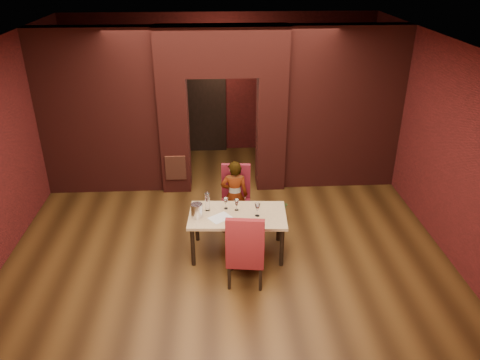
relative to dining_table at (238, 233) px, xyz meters
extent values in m
plane|color=#4A2E12|center=(-0.16, 0.42, -0.35)|extent=(8.00, 8.00, 0.00)
cube|color=silver|center=(-0.16, 0.42, 2.85)|extent=(7.00, 8.00, 0.04)
cube|color=maroon|center=(-0.16, 4.42, 1.25)|extent=(7.00, 0.04, 3.20)
cube|color=maroon|center=(-0.16, -3.58, 1.25)|extent=(7.00, 0.04, 3.20)
cube|color=maroon|center=(3.34, 0.42, 1.25)|extent=(0.04, 8.00, 3.20)
cube|color=maroon|center=(-1.11, 2.42, 0.80)|extent=(0.55, 0.55, 2.30)
cube|color=maroon|center=(0.79, 2.42, 0.80)|extent=(0.55, 0.55, 2.30)
cube|color=maroon|center=(-0.16, 2.42, 2.40)|extent=(2.45, 0.55, 0.90)
cube|color=maroon|center=(-2.52, 2.42, 1.25)|extent=(2.28, 0.35, 3.20)
cube|color=maroon|center=(2.20, 2.42, 1.25)|extent=(2.28, 0.35, 3.20)
cube|color=#AC5032|center=(-1.11, 2.12, 0.20)|extent=(0.40, 0.03, 0.50)
cube|color=black|center=(-0.56, 4.36, 0.70)|extent=(0.90, 0.08, 2.10)
cube|color=black|center=(-0.56, 4.32, 0.70)|extent=(1.02, 0.04, 2.22)
cube|color=tan|center=(0.00, 0.00, 0.00)|extent=(1.56, 0.94, 0.71)
cube|color=maroon|center=(0.01, 0.80, 0.20)|extent=(0.54, 0.54, 1.10)
cube|color=maroon|center=(0.08, -0.72, 0.23)|extent=(0.60, 0.60, 1.17)
imported|color=beige|center=(-0.01, 0.75, 0.29)|extent=(0.48, 0.33, 1.28)
cube|color=silver|center=(-0.27, -0.10, 0.36)|extent=(0.40, 0.38, 0.00)
cylinder|color=silver|center=(-0.62, -0.04, 0.47)|extent=(0.18, 0.18, 0.22)
cylinder|color=white|center=(-0.46, 0.15, 0.51)|extent=(0.07, 0.07, 0.32)
imported|color=#2F5F28|center=(0.78, 1.00, -0.16)|extent=(0.36, 0.31, 0.40)
camera|label=1|loc=(-0.31, -6.28, 4.06)|focal=35.00mm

